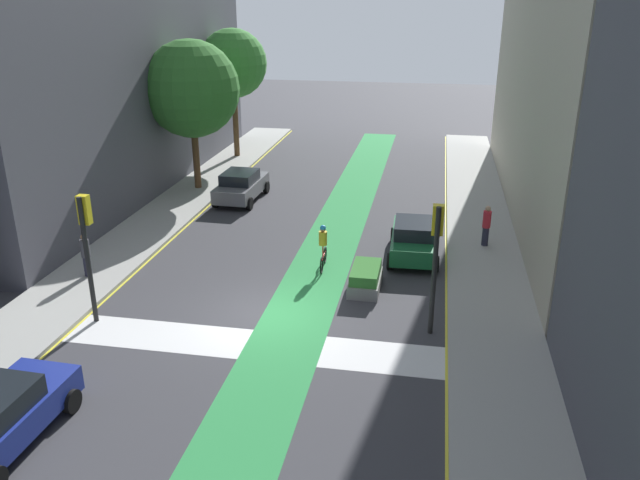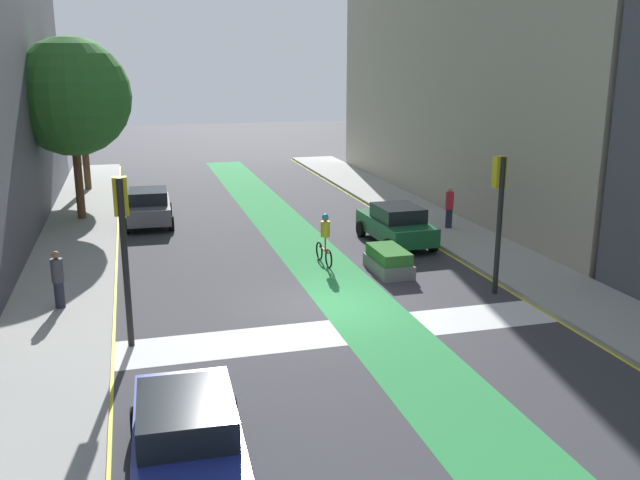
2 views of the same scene
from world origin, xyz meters
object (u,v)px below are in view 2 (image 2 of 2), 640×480
(traffic_signal_near_right, at_px, (499,198))
(car_blue_left_near, at_px, (187,436))
(pedestrian_sidewalk_right_a, at_px, (449,207))
(pedestrian_sidewalk_left_a, at_px, (58,279))
(median_planter, at_px, (389,261))
(car_green_right_far, at_px, (396,224))
(street_tree_near, at_px, (71,97))
(traffic_signal_near_left, at_px, (123,229))
(cyclist_in_lane, at_px, (325,238))
(street_tree_far, at_px, (79,79))
(car_grey_left_far, at_px, (149,206))

(traffic_signal_near_right, distance_m, car_blue_left_near, 12.70)
(pedestrian_sidewalk_right_a, height_order, pedestrian_sidewalk_left_a, pedestrian_sidewalk_right_a)
(pedestrian_sidewalk_left_a, xyz_separation_m, median_planter, (10.46, 1.09, -0.60))
(car_green_right_far, xyz_separation_m, street_tree_near, (-12.12, 7.41, 4.68))
(traffic_signal_near_left, relative_size, median_planter, 1.98)
(pedestrian_sidewalk_left_a, bearing_deg, cyclist_in_lane, 16.55)
(traffic_signal_near_right, xyz_separation_m, street_tree_near, (-12.95, 13.58, 2.50))
(car_green_right_far, distance_m, pedestrian_sidewalk_left_a, 12.87)
(traffic_signal_near_right, bearing_deg, cyclist_in_lane, 135.22)
(pedestrian_sidewalk_right_a, relative_size, pedestrian_sidewalk_left_a, 1.05)
(pedestrian_sidewalk_left_a, height_order, street_tree_far, street_tree_far)
(traffic_signal_near_left, height_order, cyclist_in_lane, traffic_signal_near_left)
(traffic_signal_near_right, bearing_deg, median_planter, 131.21)
(traffic_signal_near_right, distance_m, cyclist_in_lane, 6.35)
(traffic_signal_near_right, bearing_deg, pedestrian_sidewalk_left_a, 172.55)
(car_blue_left_near, distance_m, cyclist_in_lane, 13.06)
(pedestrian_sidewalk_right_a, relative_size, street_tree_near, 0.22)
(pedestrian_sidewalk_left_a, bearing_deg, street_tree_far, 90.41)
(cyclist_in_lane, relative_size, street_tree_far, 0.23)
(traffic_signal_near_right, relative_size, car_blue_left_near, 1.00)
(cyclist_in_lane, xyz_separation_m, street_tree_near, (-8.67, 9.34, 4.51))
(car_green_right_far, height_order, pedestrian_sidewalk_right_a, pedestrian_sidewalk_right_a)
(traffic_signal_near_right, xyz_separation_m, traffic_signal_near_left, (-10.96, -1.21, 0.04))
(car_blue_left_near, bearing_deg, street_tree_near, 97.88)
(car_green_right_far, bearing_deg, street_tree_far, 129.43)
(traffic_signal_near_right, xyz_separation_m, street_tree_far, (-13.03, 21.01, 3.03))
(car_blue_left_near, bearing_deg, car_green_right_far, 55.98)
(traffic_signal_near_right, xyz_separation_m, car_blue_left_near, (-10.04, -7.47, -2.18))
(car_grey_left_far, xyz_separation_m, street_tree_near, (-2.90, 1.36, 4.68))
(car_green_right_far, xyz_separation_m, car_blue_left_near, (-9.21, -13.64, 0.00))
(cyclist_in_lane, bearing_deg, car_grey_left_far, 125.90)
(cyclist_in_lane, bearing_deg, traffic_signal_near_right, -44.78)
(street_tree_far, xyz_separation_m, median_planter, (10.60, -18.23, -5.61))
(traffic_signal_near_right, distance_m, traffic_signal_near_left, 11.03)
(car_green_right_far, xyz_separation_m, street_tree_far, (-12.20, 14.83, 5.21))
(pedestrian_sidewalk_left_a, bearing_deg, traffic_signal_near_right, -7.45)
(car_grey_left_far, xyz_separation_m, car_blue_left_near, (0.01, -19.69, 0.00))
(traffic_signal_near_right, relative_size, pedestrian_sidewalk_left_a, 2.54)
(pedestrian_sidewalk_right_a, relative_size, street_tree_far, 0.22)
(car_blue_left_near, distance_m, pedestrian_sidewalk_left_a, 9.59)
(traffic_signal_near_left, height_order, pedestrian_sidewalk_left_a, traffic_signal_near_left)
(cyclist_in_lane, bearing_deg, pedestrian_sidewalk_right_a, 27.66)
(cyclist_in_lane, xyz_separation_m, pedestrian_sidewalk_right_a, (6.39, 3.35, 0.08))
(car_blue_left_near, height_order, street_tree_far, street_tree_far)
(traffic_signal_near_left, height_order, car_green_right_far, traffic_signal_near_left)
(cyclist_in_lane, height_order, street_tree_far, street_tree_far)
(car_blue_left_near, bearing_deg, traffic_signal_near_left, 98.37)
(cyclist_in_lane, relative_size, median_planter, 0.85)
(car_green_right_far, bearing_deg, street_tree_near, 148.56)
(car_green_right_far, relative_size, pedestrian_sidewalk_right_a, 2.42)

